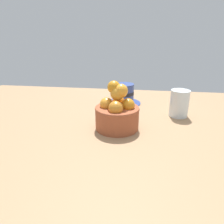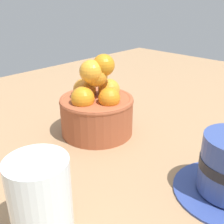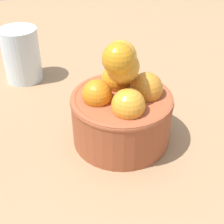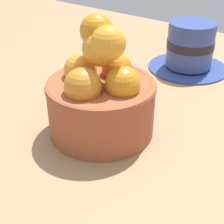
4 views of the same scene
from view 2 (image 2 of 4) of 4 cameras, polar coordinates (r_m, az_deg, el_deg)
ground_plane at (r=52.79cm, az=-3.01°, el=-5.79°), size 144.43×95.22×3.46cm
terracotta_bowl at (r=49.78cm, az=-3.19°, el=1.17°), size 13.29×13.29×14.58cm
water_glass at (r=30.49cm, az=-14.52°, el=-17.03°), size 6.45×6.45×9.33cm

